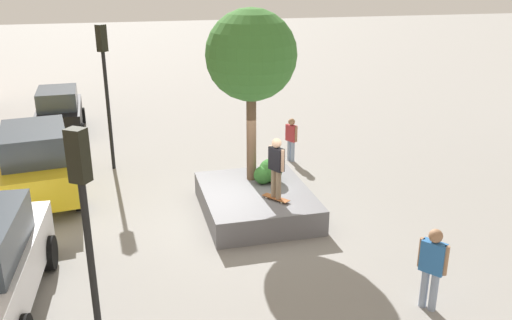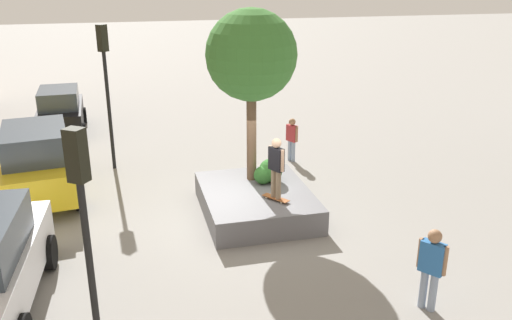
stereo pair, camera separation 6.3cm
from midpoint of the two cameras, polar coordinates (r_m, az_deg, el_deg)
The scene contains 13 objects.
ground_plane at distance 14.81m, azimuth -0.74°, elevation -6.38°, with size 120.00×120.00×0.00m, color gray.
planter_ledge at distance 15.05m, azimuth 0.12°, elevation -4.47°, with size 3.65×2.94×0.69m, color slate.
plaza_tree at distance 14.76m, azimuth -0.38°, elevation 11.05°, with size 2.52×2.52×4.89m.
boxwood_shrub at distance 15.27m, azimuth 0.84°, elevation -1.63°, with size 0.52×0.52×0.52m, color #2D6628.
hedge_clump at distance 15.39m, azimuth 1.69°, elevation -1.13°, with size 0.69×0.69×0.69m, color #2D6628.
skateboard at distance 14.28m, azimuth 2.26°, elevation -4.10°, with size 0.77×0.63×0.07m.
skateboarder at distance 13.92m, azimuth 2.31°, elevation -0.43°, with size 0.52×0.36×1.66m.
taxi_cab at distance 17.15m, azimuth -22.19°, elevation -0.13°, with size 4.95×2.70×2.20m.
sedan_parked at distance 23.70m, azimuth -20.10°, elevation 5.00°, with size 4.16×2.06×1.90m.
traffic_light_corner at distance 18.31m, azimuth -15.70°, elevation 8.88°, with size 0.37×0.37×4.86m.
traffic_light_median at distance 8.85m, azimuth -17.74°, elevation -5.18°, with size 0.37×0.37×4.29m.
pedestrian_crossing at distance 18.97m, azimuth 3.95°, elevation 2.51°, with size 0.48×0.36×1.58m.
bystander_watching at distance 11.28m, azimuth 18.40°, elevation -10.52°, with size 0.51×0.44×1.78m.
Camera 2 is at (-12.95, 3.01, 6.53)m, focal length 37.42 mm.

